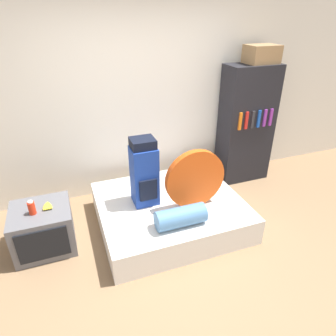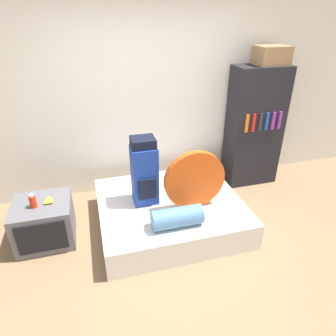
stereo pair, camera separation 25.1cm
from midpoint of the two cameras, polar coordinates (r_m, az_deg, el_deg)
The scene contains 11 objects.
ground_plane at distance 3.27m, azimuth 1.94°, elevation -18.71°, with size 16.00×16.00×0.00m, color #846647.
wall_back at distance 4.12m, azimuth -7.52°, elevation 12.66°, with size 8.00×0.05×2.60m.
bed at distance 3.74m, azimuth -1.62°, elevation -8.29°, with size 1.69×1.48×0.33m.
backpack at distance 3.44m, azimuth -6.63°, elevation -0.98°, with size 0.29×0.29×0.81m.
tent_bag at distance 3.39m, azimuth 3.06°, elevation -2.13°, with size 0.70×0.08×0.70m.
sleeping_roll at distance 3.20m, azimuth 0.17°, elevation -9.34°, with size 0.54×0.22×0.22m.
television at distance 3.66m, azimuth -24.50°, elevation -10.49°, with size 0.62×0.60×0.50m.
canister at distance 3.45m, azimuth -26.48°, elevation -6.85°, with size 0.07×0.07×0.16m.
banana_bunch at distance 3.52m, azimuth -23.91°, elevation -6.63°, with size 0.12×0.15×0.04m.
bookshelf at distance 4.57m, azimuth 13.13°, elevation 7.96°, with size 0.76×0.41×1.73m.
cardboard_box at distance 4.41m, azimuth 15.79°, elevation 20.15°, with size 0.42×0.32×0.24m.
Camera 1 is at (-0.99, -2.02, 2.38)m, focal length 32.00 mm.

